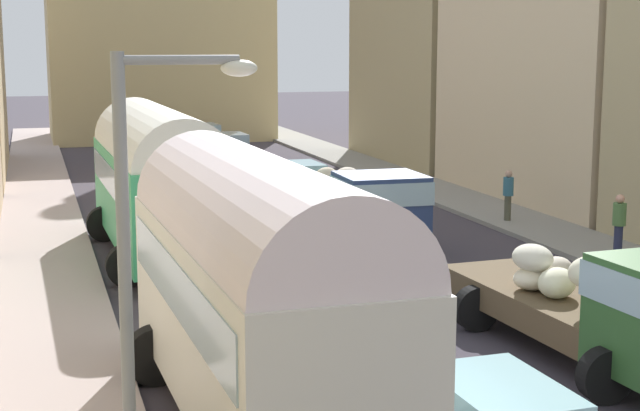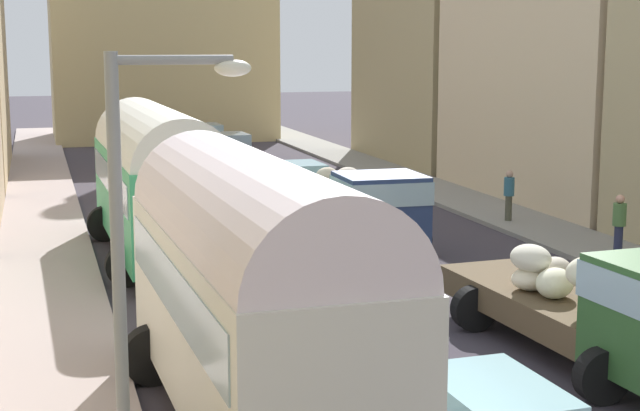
{
  "view_description": "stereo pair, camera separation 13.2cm",
  "coord_description": "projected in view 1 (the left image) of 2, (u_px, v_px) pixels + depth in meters",
  "views": [
    {
      "loc": [
        -7.49,
        -3.63,
        5.67
      ],
      "look_at": [
        0.0,
        21.24,
        1.28
      ],
      "focal_mm": 54.33,
      "sensor_mm": 36.0,
      "label": 1
    },
    {
      "loc": [
        -7.36,
        -3.67,
        5.67
      ],
      "look_at": [
        0.0,
        21.24,
        1.28
      ],
      "focal_mm": 54.33,
      "sensor_mm": 36.0,
      "label": 2
    }
  ],
  "objects": [
    {
      "name": "car_4",
      "position": [
        333.0,
        289.0,
        19.62
      ],
      "size": [
        2.38,
        4.05,
        1.42
      ],
      "color": "slate",
      "rests_on": "ground"
    },
    {
      "name": "streetlamp_near",
      "position": [
        145.0,
        239.0,
        11.35
      ],
      "size": [
        1.7,
        0.28,
        5.57
      ],
      "color": "gray",
      "rests_on": "ground"
    },
    {
      "name": "pedestrian_1",
      "position": [
        619.0,
        225.0,
        24.7
      ],
      "size": [
        0.48,
        0.48,
        1.85
      ],
      "color": "#272C4B",
      "rests_on": "ground"
    },
    {
      "name": "parked_bus_1",
      "position": [
        157.0,
        175.0,
        25.32
      ],
      "size": [
        3.42,
        8.95,
        4.04
      ],
      "color": "#339D63",
      "rests_on": "ground"
    },
    {
      "name": "cargo_truck_0",
      "position": [
        612.0,
        304.0,
        16.7
      ],
      "size": [
        3.17,
        7.1,
        2.3
      ],
      "color": "#2C5728",
      "rests_on": "ground"
    },
    {
      "name": "parked_bus_0",
      "position": [
        257.0,
        281.0,
        13.9
      ],
      "size": [
        3.37,
        8.1,
        4.12
      ],
      "color": "silver",
      "rests_on": "ground"
    },
    {
      "name": "sidewalk_left",
      "position": [
        42.0,
        225.0,
        29.92
      ],
      "size": [
        2.5,
        70.0,
        0.14
      ],
      "primitive_type": "cube",
      "color": "#A59491",
      "rests_on": "ground"
    },
    {
      "name": "car_0",
      "position": [
        298.0,
        184.0,
        34.04
      ],
      "size": [
        2.39,
        3.86,
        1.49
      ],
      "color": "silver",
      "rests_on": "ground"
    },
    {
      "name": "ground_plane",
      "position": [
        270.0,
        216.0,
        32.0
      ],
      "size": [
        154.0,
        154.0,
        0.0
      ],
      "primitive_type": "plane",
      "color": "#3B353E"
    },
    {
      "name": "building_right_3",
      "position": [
        437.0,
        49.0,
        45.5
      ],
      "size": [
        5.7,
        10.69,
        10.61
      ],
      "color": "tan",
      "rests_on": "ground"
    },
    {
      "name": "car_5",
      "position": [
        205.0,
        184.0,
        34.11
      ],
      "size": [
        2.46,
        4.0,
        1.45
      ],
      "color": "silver",
      "rests_on": "ground"
    },
    {
      "name": "sidewalk_right",
      "position": [
        470.0,
        203.0,
        34.05
      ],
      "size": [
        2.5,
        70.0,
        0.14
      ],
      "primitive_type": "cube",
      "color": "gray",
      "rests_on": "ground"
    },
    {
      "name": "car_2",
      "position": [
        204.0,
        138.0,
        50.45
      ],
      "size": [
        2.29,
        4.01,
        1.46
      ],
      "color": "beige",
      "rests_on": "ground"
    },
    {
      "name": "distant_church",
      "position": [
        159.0,
        35.0,
        56.41
      ],
      "size": [
        12.57,
        7.45,
        19.11
      ],
      "color": "tan",
      "rests_on": "ground"
    },
    {
      "name": "building_right_2",
      "position": [
        573.0,
        69.0,
        34.58
      ],
      "size": [
        6.05,
        11.59,
        9.4
      ],
      "color": "beige",
      "rests_on": "ground"
    },
    {
      "name": "cargo_truck_1",
      "position": [
        362.0,
        206.0,
        26.76
      ],
      "size": [
        3.12,
        7.17,
        2.29
      ],
      "color": "navy",
      "rests_on": "ground"
    },
    {
      "name": "pedestrian_0",
      "position": [
        508.0,
        193.0,
        30.26
      ],
      "size": [
        0.46,
        0.46,
        1.73
      ],
      "color": "#494A3A",
      "rests_on": "ground"
    },
    {
      "name": "car_6",
      "position": [
        170.0,
        151.0,
        43.9
      ],
      "size": [
        2.29,
        4.04,
        1.54
      ],
      "color": "red",
      "rests_on": "ground"
    },
    {
      "name": "car_1",
      "position": [
        229.0,
        150.0,
        44.56
      ],
      "size": [
        2.25,
        4.09,
        1.53
      ],
      "color": "#262B31",
      "rests_on": "ground"
    }
  ]
}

